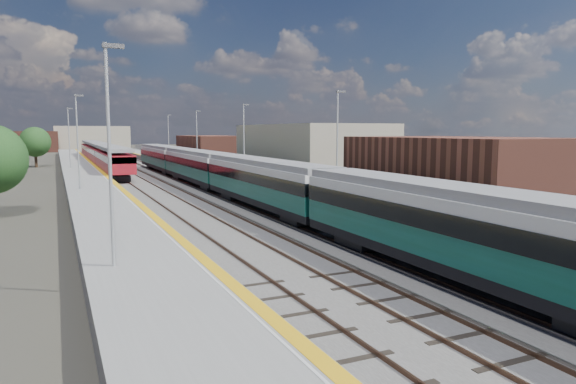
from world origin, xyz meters
TOP-DOWN VIEW (x-y plane):
  - ground at (0.00, 50.00)m, footprint 320.00×320.00m
  - ballast_bed at (-2.25, 52.50)m, footprint 10.50×155.00m
  - tracks at (-1.65, 54.18)m, footprint 8.96×160.00m
  - platform_right at (5.28, 52.49)m, footprint 4.70×155.00m
  - platform_left at (-9.05, 52.49)m, footprint 4.30×155.00m
  - buildings at (-18.12, 138.60)m, footprint 72.00×185.50m
  - green_train at (1.50, 32.83)m, footprint 2.76×76.79m
  - red_train at (-5.50, 74.84)m, footprint 2.87×58.24m
  - tree_c at (-14.66, 78.66)m, footprint 4.62×4.62m
  - tree_d at (19.36, 57.83)m, footprint 4.12×4.12m

SIDE VIEW (x-z plane):
  - ground at x=0.00m, z-range 0.00..0.00m
  - ballast_bed at x=-2.25m, z-range 0.00..0.06m
  - tracks at x=-1.65m, z-range 0.02..0.19m
  - platform_left at x=-9.05m, z-range -3.74..4.78m
  - platform_right at x=5.28m, z-range -3.72..4.80m
  - green_train at x=1.50m, z-range 0.62..3.65m
  - red_train at x=-5.50m, z-range 0.33..3.96m
  - tree_d at x=19.36m, z-range 0.72..6.31m
  - tree_c at x=-14.66m, z-range 0.81..7.07m
  - buildings at x=-18.12m, z-range -9.30..30.70m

